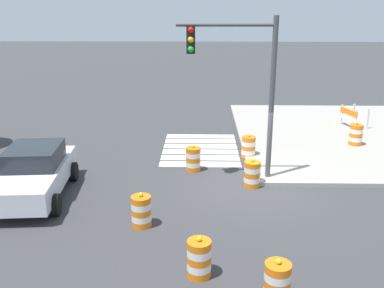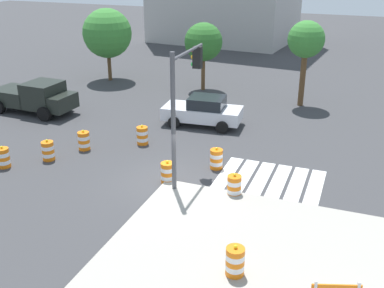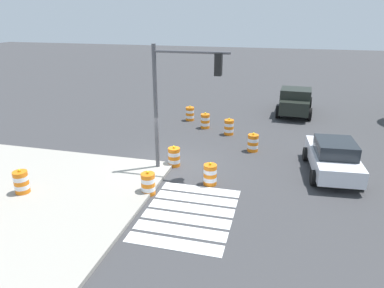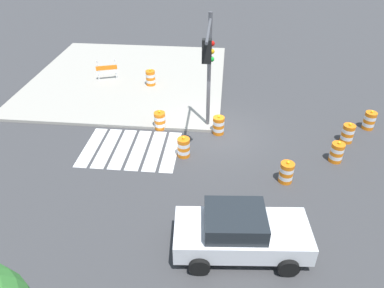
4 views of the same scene
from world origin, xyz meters
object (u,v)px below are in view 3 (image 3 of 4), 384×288
object	(u,v)px
traffic_barrel_lane_center	(148,184)
traffic_barrel_crosswalk_end	(210,175)
traffic_barrel_near_corner	(253,143)
traffic_barrel_on_sidewalk	(21,182)
traffic_barrel_median_far	(190,114)
sports_car	(333,157)
pickup_truck	(295,101)
traffic_barrel_opposite_curb	(229,127)
traffic_barrel_median_near	(174,157)
traffic_light_pole	(181,87)
traffic_barrel_far_curb	(205,121)

from	to	relation	value
traffic_barrel_lane_center	traffic_barrel_crosswalk_end	bearing A→B (deg)	123.31
traffic_barrel_near_corner	traffic_barrel_on_sidewalk	bearing A→B (deg)	-49.30
traffic_barrel_median_far	traffic_barrel_lane_center	bearing A→B (deg)	5.73
sports_car	traffic_barrel_crosswalk_end	distance (m)	5.63
traffic_barrel_crosswalk_end	pickup_truck	bearing A→B (deg)	164.08
traffic_barrel_opposite_curb	traffic_barrel_median_near	bearing A→B (deg)	-18.82
pickup_truck	traffic_barrel_near_corner	world-z (taller)	pickup_truck
traffic_barrel_lane_center	traffic_barrel_median_near	bearing A→B (deg)	176.67
traffic_barrel_near_corner	traffic_barrel_opposite_curb	xyz separation A→B (m)	(-2.35, -1.64, 0.00)
traffic_barrel_lane_center	traffic_light_pole	bearing A→B (deg)	163.81
traffic_barrel_opposite_curb	traffic_barrel_crosswalk_end	bearing A→B (deg)	2.29
traffic_barrel_crosswalk_end	traffic_barrel_far_curb	bearing A→B (deg)	-165.86
traffic_barrel_near_corner	traffic_barrel_lane_center	size ratio (longest dim) A/B	1.00
traffic_barrel_crosswalk_end	traffic_barrel_lane_center	size ratio (longest dim) A/B	1.00
sports_car	traffic_light_pole	world-z (taller)	traffic_light_pole
traffic_barrel_near_corner	traffic_barrel_opposite_curb	size ratio (longest dim) A/B	1.00
traffic_light_pole	traffic_barrel_crosswalk_end	bearing A→B (deg)	58.50
sports_car	traffic_barrel_opposite_curb	size ratio (longest dim) A/B	4.35
pickup_truck	traffic_barrel_crosswalk_end	bearing A→B (deg)	-15.92
pickup_truck	traffic_light_pole	size ratio (longest dim) A/B	0.95
traffic_barrel_near_corner	traffic_barrel_on_sidewalk	world-z (taller)	traffic_barrel_on_sidewalk
traffic_barrel_near_corner	traffic_barrel_opposite_curb	distance (m)	2.86
traffic_barrel_crosswalk_end	traffic_barrel_median_near	size ratio (longest dim) A/B	1.00
traffic_barrel_opposite_curb	traffic_barrel_lane_center	bearing A→B (deg)	-13.46
traffic_barrel_median_far	traffic_light_pole	world-z (taller)	traffic_light_pole
traffic_barrel_lane_center	traffic_barrel_near_corner	bearing A→B (deg)	148.27
traffic_barrel_far_curb	traffic_barrel_lane_center	distance (m)	9.02
traffic_barrel_far_curb	traffic_barrel_crosswalk_end	bearing A→B (deg)	14.14
traffic_barrel_median_far	traffic_barrel_opposite_curb	xyz separation A→B (m)	(2.26, 2.99, 0.00)
sports_car	traffic_barrel_lane_center	distance (m)	8.26
traffic_barrel_crosswalk_end	traffic_barrel_on_sidewalk	distance (m)	7.54
sports_car	traffic_barrel_median_near	distance (m)	7.19
traffic_barrel_median_near	traffic_barrel_median_far	bearing A→B (deg)	-170.77
pickup_truck	traffic_barrel_on_sidewalk	size ratio (longest dim) A/B	5.13
traffic_barrel_near_corner	traffic_barrel_on_sidewalk	size ratio (longest dim) A/B	1.00
traffic_barrel_median_far	traffic_barrel_opposite_curb	distance (m)	3.75
traffic_barrel_near_corner	traffic_light_pole	bearing A→B (deg)	-40.31
traffic_barrel_on_sidewalk	traffic_light_pole	distance (m)	7.42
traffic_barrel_median_far	pickup_truck	bearing A→B (deg)	116.95
traffic_barrel_crosswalk_end	traffic_barrel_lane_center	distance (m)	2.65
pickup_truck	traffic_barrel_far_curb	distance (m)	7.30
traffic_barrel_median_far	traffic_barrel_opposite_curb	size ratio (longest dim) A/B	1.00
traffic_barrel_near_corner	traffic_barrel_median_near	size ratio (longest dim) A/B	1.00
traffic_barrel_median_near	traffic_barrel_opposite_curb	size ratio (longest dim) A/B	1.00
sports_car	traffic_barrel_on_sidewalk	bearing A→B (deg)	-66.44
sports_car	traffic_barrel_median_far	xyz separation A→B (m)	(-6.53, -8.33, -0.36)
traffic_barrel_lane_center	traffic_barrel_far_curb	bearing A→B (deg)	178.02
sports_car	traffic_barrel_median_near	bearing A→B (deg)	-82.46
traffic_barrel_near_corner	traffic_barrel_on_sidewalk	xyz separation A→B (m)	(7.18, -8.35, 0.15)
traffic_barrel_near_corner	sports_car	bearing A→B (deg)	62.51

